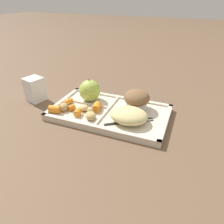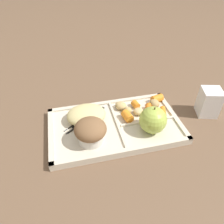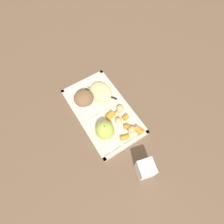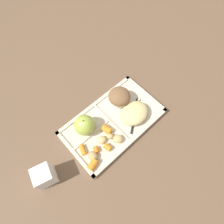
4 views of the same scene
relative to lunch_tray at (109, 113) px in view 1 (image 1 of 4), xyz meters
name	(u,v)px [view 1 (image 1 of 4)]	position (x,y,z in m)	size (l,w,h in m)	color
ground	(110,115)	(0.00, 0.00, -0.01)	(6.00, 6.00, 0.00)	brown
lunch_tray	(109,113)	(0.00, 0.00, 0.00)	(0.38, 0.22, 0.02)	beige
green_apple	(90,91)	(-0.10, 0.05, 0.05)	(0.08, 0.08, 0.08)	#A8C14C
bran_muffin	(137,100)	(0.08, 0.05, 0.04)	(0.09, 0.09, 0.07)	silver
carrot_slice_near_corner	(72,108)	(-0.12, -0.04, 0.02)	(0.02, 0.02, 0.02)	orange
carrot_slice_diagonal	(78,113)	(-0.08, -0.06, 0.02)	(0.02, 0.02, 0.02)	orange
carrot_slice_large	(67,102)	(-0.16, -0.01, 0.02)	(0.02, 0.02, 0.04)	orange
carrot_slice_back	(97,107)	(-0.04, -0.01, 0.02)	(0.03, 0.03, 0.04)	orange
carrot_slice_tilted	(55,109)	(-0.16, -0.08, 0.02)	(0.02, 0.02, 0.04)	orange
potato_chunk_corner	(91,116)	(-0.04, -0.07, 0.02)	(0.04, 0.03, 0.02)	tan
potato_chunk_browned	(90,111)	(-0.05, -0.04, 0.02)	(0.03, 0.02, 0.02)	tan
potato_chunk_small	(83,108)	(-0.08, -0.03, 0.02)	(0.03, 0.03, 0.02)	tan
potato_chunk_golden	(64,107)	(-0.14, -0.05, 0.02)	(0.03, 0.04, 0.03)	tan
egg_noodle_pile	(129,115)	(0.08, -0.04, 0.03)	(0.12, 0.09, 0.04)	#D6C684
meatball_center	(131,117)	(0.09, -0.03, 0.02)	(0.03, 0.03, 0.03)	brown
meatball_front	(133,121)	(0.10, -0.05, 0.02)	(0.03, 0.03, 0.03)	brown
plastic_fork	(132,121)	(0.09, -0.04, 0.01)	(0.14, 0.10, 0.00)	black
milk_carton	(35,89)	(-0.30, 0.00, 0.04)	(0.06, 0.06, 0.09)	white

